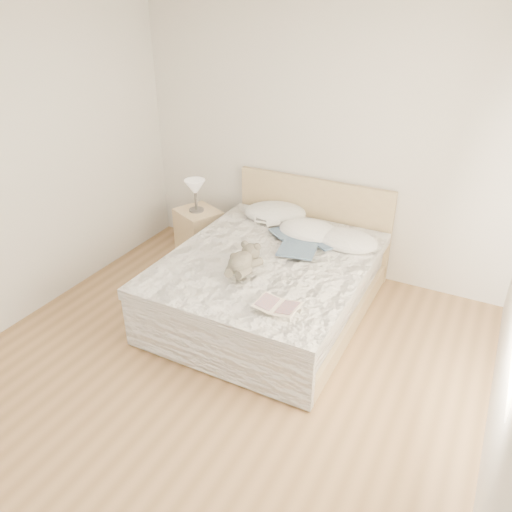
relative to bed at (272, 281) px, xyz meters
The scene contains 12 objects.
floor 1.23m from the bed, 90.00° to the right, with size 4.00×4.50×0.00m, color brown.
wall_back 1.49m from the bed, 90.00° to the left, with size 4.00×0.02×2.70m, color beige.
bed is the anchor object (origin of this frame).
nightstand 1.34m from the bed, 153.96° to the left, with size 0.45×0.40×0.56m, color tan.
table_lamp 1.44m from the bed, 154.46° to the left, with size 0.30×0.30×0.36m.
pillow_left 0.91m from the bed, 113.96° to the left, with size 0.66×0.46×0.20m, color silver.
pillow_middle 0.63m from the bed, 73.63° to the left, with size 0.62×0.43×0.19m, color white.
pillow_right 0.81m from the bed, 42.32° to the left, with size 0.58×0.41×0.17m, color silver.
blouse 0.42m from the bed, 49.61° to the left, with size 0.52×0.56×0.02m, color #344962, non-canonical shape.
photo_book 0.74m from the bed, 120.40° to the left, with size 0.29×0.20×0.02m, color white.
childrens_book 0.95m from the bed, 61.86° to the right, with size 0.34×0.23×0.02m, color #FFEDCF.
teddy_bear 0.59m from the bed, 98.74° to the right, with size 0.26×0.37×0.20m, color #5B5548, non-canonical shape.
Camera 1 is at (1.72, -2.44, 2.76)m, focal length 35.00 mm.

